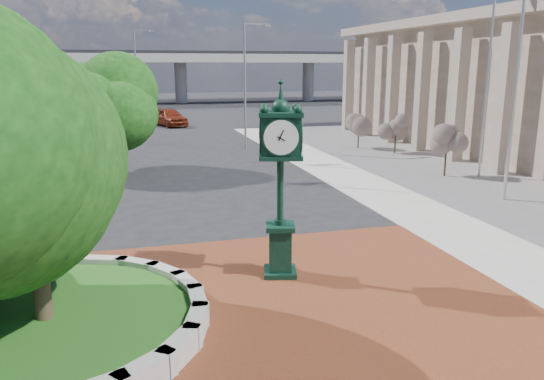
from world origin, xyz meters
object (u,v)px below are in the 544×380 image
Objects in this scene: street_lamp_near at (248,77)px; street_lamp_far at (138,69)px; post_clock at (280,174)px; flagpole_b at (489,66)px; flagpole_a at (518,61)px; parked_car at (169,117)px.

street_lamp_near is 21.05m from street_lamp_far.
post_clock is 16.80m from flagpole_b.
flagpole_b is (2.00, 4.41, -0.20)m from flagpole_a.
flagpole_b is at bearing -84.05° from parked_car.
flagpole_b reaches higher than street_lamp_near.
street_lamp_near is (-7.39, 16.05, -0.91)m from flagpole_a.
street_lamp_near is at bearing -95.96° from parked_car.
parked_car is 0.46× the size of flagpole_b.
street_lamp_near is at bearing 79.47° from post_clock.
parked_car is at bearing 109.50° from flagpole_a.
flagpole_b is at bearing 36.24° from post_clock.
parked_car is 0.55× the size of street_lamp_far.
street_lamp_far is (-13.79, 36.10, -0.49)m from flagpole_a.
street_lamp_far is at bearing 93.32° from post_clock.
flagpole_a reaches higher than parked_car.
flagpole_a is 1.36× the size of street_lamp_near.
flagpole_a is 38.65m from street_lamp_far.
flagpole_a reaches higher than street_lamp_near.
parked_car is 34.31m from flagpole_a.
post_clock is 0.58× the size of street_lamp_far.
street_lamp_near is at bearing -72.31° from street_lamp_far.
parked_car is at bearing 115.78° from flagpole_b.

